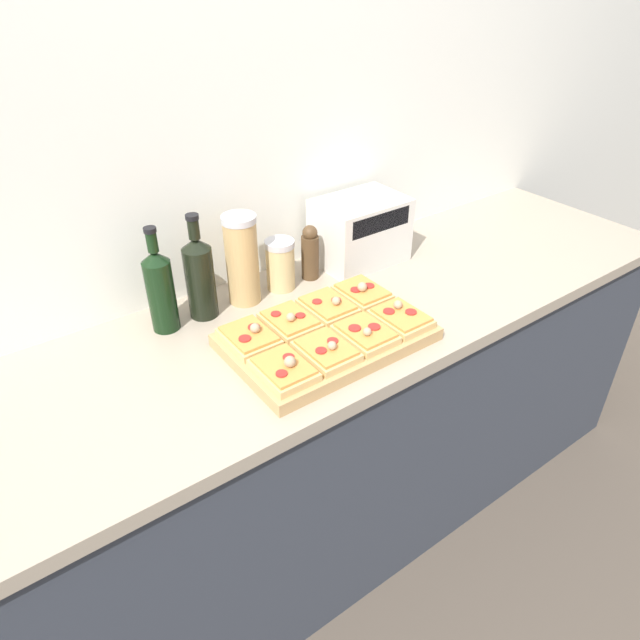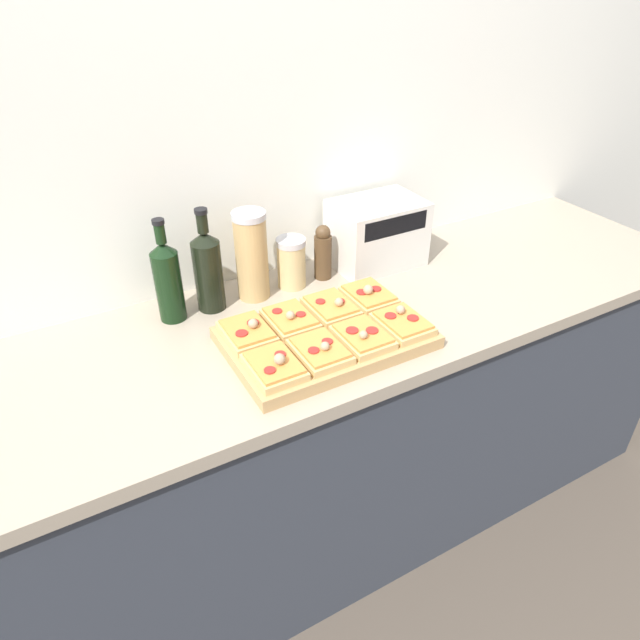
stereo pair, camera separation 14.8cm
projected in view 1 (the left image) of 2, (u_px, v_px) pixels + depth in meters
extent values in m
plane|color=#4C4238|center=(368.00, 594.00, 1.85)|extent=(12.00, 12.00, 0.00)
cube|color=silver|center=(235.00, 159.00, 1.61)|extent=(6.00, 0.06, 2.50)
cube|color=#333842|center=(310.00, 442.00, 1.83)|extent=(2.60, 0.64, 0.85)
cube|color=gray|center=(308.00, 327.00, 1.58)|extent=(2.63, 0.67, 0.04)
cube|color=tan|center=(327.00, 337.00, 1.48)|extent=(0.51, 0.34, 0.03)
cube|color=tan|center=(249.00, 338.00, 1.43)|extent=(0.11, 0.15, 0.02)
cube|color=#D6843D|center=(249.00, 334.00, 1.42)|extent=(0.10, 0.13, 0.01)
cylinder|color=maroon|center=(245.00, 339.00, 1.39)|extent=(0.03, 0.03, 0.00)
cylinder|color=maroon|center=(254.00, 327.00, 1.43)|extent=(0.03, 0.03, 0.00)
sphere|color=tan|center=(255.00, 328.00, 1.41)|extent=(0.02, 0.02, 0.02)
cube|color=tan|center=(290.00, 322.00, 1.49)|extent=(0.11, 0.15, 0.02)
cube|color=#D6843D|center=(290.00, 318.00, 1.48)|extent=(0.10, 0.13, 0.01)
cylinder|color=maroon|center=(276.00, 314.00, 1.49)|extent=(0.03, 0.03, 0.00)
cylinder|color=maroon|center=(300.00, 316.00, 1.48)|extent=(0.03, 0.03, 0.00)
sphere|color=tan|center=(291.00, 317.00, 1.46)|extent=(0.02, 0.02, 0.02)
cube|color=tan|center=(327.00, 308.00, 1.55)|extent=(0.11, 0.15, 0.02)
cube|color=#D6843D|center=(327.00, 303.00, 1.54)|extent=(0.10, 0.13, 0.01)
cylinder|color=maroon|center=(317.00, 302.00, 1.54)|extent=(0.03, 0.03, 0.00)
cylinder|color=maroon|center=(336.00, 300.00, 1.54)|extent=(0.03, 0.03, 0.00)
sphere|color=tan|center=(336.00, 301.00, 1.52)|extent=(0.02, 0.02, 0.02)
cube|color=tan|center=(362.00, 294.00, 1.61)|extent=(0.11, 0.15, 0.02)
cube|color=#D6843D|center=(362.00, 290.00, 1.60)|extent=(0.10, 0.13, 0.01)
cylinder|color=maroon|center=(356.00, 290.00, 1.59)|extent=(0.03, 0.03, 0.00)
cylinder|color=maroon|center=(369.00, 286.00, 1.61)|extent=(0.03, 0.03, 0.00)
sphere|color=tan|center=(362.00, 287.00, 1.58)|extent=(0.03, 0.03, 0.03)
cube|color=tan|center=(284.00, 370.00, 1.32)|extent=(0.11, 0.15, 0.02)
cube|color=#D6843D|center=(284.00, 366.00, 1.31)|extent=(0.10, 0.13, 0.01)
cylinder|color=maroon|center=(282.00, 374.00, 1.28)|extent=(0.03, 0.03, 0.00)
cylinder|color=maroon|center=(288.00, 357.00, 1.33)|extent=(0.03, 0.03, 0.00)
sphere|color=tan|center=(290.00, 362.00, 1.30)|extent=(0.03, 0.03, 0.03)
cube|color=tan|center=(326.00, 352.00, 1.38)|extent=(0.11, 0.15, 0.02)
cube|color=#D6843D|center=(326.00, 347.00, 1.37)|extent=(0.10, 0.13, 0.01)
cylinder|color=maroon|center=(321.00, 351.00, 1.35)|extent=(0.03, 0.03, 0.00)
cylinder|color=maroon|center=(333.00, 341.00, 1.38)|extent=(0.03, 0.03, 0.00)
sphere|color=tan|center=(332.00, 346.00, 1.35)|extent=(0.02, 0.02, 0.02)
cube|color=tan|center=(365.00, 335.00, 1.44)|extent=(0.11, 0.15, 0.02)
cube|color=#D6843D|center=(365.00, 330.00, 1.43)|extent=(0.10, 0.13, 0.01)
cylinder|color=maroon|center=(355.00, 328.00, 1.43)|extent=(0.03, 0.03, 0.00)
cylinder|color=maroon|center=(374.00, 327.00, 1.43)|extent=(0.03, 0.03, 0.00)
sphere|color=tan|center=(367.00, 332.00, 1.40)|extent=(0.02, 0.02, 0.02)
cube|color=tan|center=(401.00, 319.00, 1.50)|extent=(0.11, 0.15, 0.02)
cube|color=#D6843D|center=(401.00, 315.00, 1.49)|extent=(0.10, 0.13, 0.01)
cylinder|color=maroon|center=(389.00, 311.00, 1.50)|extent=(0.03, 0.03, 0.00)
cylinder|color=maroon|center=(411.00, 312.00, 1.49)|extent=(0.03, 0.03, 0.00)
sphere|color=tan|center=(398.00, 305.00, 1.50)|extent=(0.02, 0.02, 0.02)
cylinder|color=black|center=(162.00, 296.00, 1.49)|extent=(0.07, 0.07, 0.20)
cone|color=black|center=(155.00, 257.00, 1.43)|extent=(0.07, 0.07, 0.03)
cylinder|color=black|center=(152.00, 242.00, 1.41)|extent=(0.03, 0.03, 0.05)
cylinder|color=black|center=(150.00, 230.00, 1.39)|extent=(0.03, 0.03, 0.01)
cylinder|color=black|center=(201.00, 283.00, 1.55)|extent=(0.08, 0.08, 0.20)
cone|color=black|center=(195.00, 244.00, 1.48)|extent=(0.08, 0.08, 0.03)
cylinder|color=black|center=(194.00, 229.00, 1.46)|extent=(0.03, 0.03, 0.05)
cylinder|color=black|center=(192.00, 217.00, 1.44)|extent=(0.03, 0.03, 0.01)
cylinder|color=tan|center=(242.00, 263.00, 1.60)|extent=(0.09, 0.09, 0.25)
cylinder|color=#B2B2B7|center=(239.00, 219.00, 1.53)|extent=(0.10, 0.10, 0.02)
cylinder|color=tan|center=(280.00, 267.00, 1.69)|extent=(0.08, 0.08, 0.14)
cylinder|color=#B2B2B7|center=(279.00, 244.00, 1.65)|extent=(0.09, 0.09, 0.02)
cylinder|color=#47331E|center=(310.00, 257.00, 1.74)|extent=(0.05, 0.05, 0.14)
sphere|color=#47331E|center=(310.00, 233.00, 1.70)|extent=(0.05, 0.05, 0.05)
cube|color=beige|center=(360.00, 231.00, 1.82)|extent=(0.28, 0.20, 0.21)
cube|color=black|center=(381.00, 222.00, 1.72)|extent=(0.22, 0.01, 0.06)
cube|color=black|center=(395.00, 217.00, 1.89)|extent=(0.02, 0.02, 0.02)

